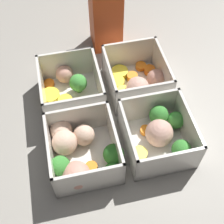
{
  "coord_description": "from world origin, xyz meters",
  "views": [
    {
      "loc": [
        -0.34,
        0.08,
        0.52
      ],
      "look_at": [
        0.0,
        0.0,
        0.03
      ],
      "focal_mm": 50.0,
      "sensor_mm": 36.0,
      "label": 1
    }
  ],
  "objects_px": {
    "container_far_left": "(79,152)",
    "juice_carton": "(106,9)",
    "container_near_left": "(161,134)",
    "container_far_right": "(71,88)",
    "container_near_right": "(138,81)"
  },
  "relations": [
    {
      "from": "container_near_left",
      "to": "container_far_left",
      "type": "bearing_deg",
      "value": 91.13
    },
    {
      "from": "container_near_right",
      "to": "container_far_left",
      "type": "bearing_deg",
      "value": 133.54
    },
    {
      "from": "container_near_left",
      "to": "juice_carton",
      "type": "xyz_separation_m",
      "value": [
        0.29,
        0.04,
        0.07
      ]
    },
    {
      "from": "container_far_right",
      "to": "juice_carton",
      "type": "distance_m",
      "value": 0.19
    },
    {
      "from": "juice_carton",
      "to": "container_far_left",
      "type": "bearing_deg",
      "value": 159.14
    },
    {
      "from": "container_near_right",
      "to": "juice_carton",
      "type": "xyz_separation_m",
      "value": [
        0.16,
        0.03,
        0.07
      ]
    },
    {
      "from": "container_far_right",
      "to": "juice_carton",
      "type": "xyz_separation_m",
      "value": [
        0.14,
        -0.11,
        0.07
      ]
    },
    {
      "from": "container_near_right",
      "to": "juice_carton",
      "type": "relative_size",
      "value": 0.65
    },
    {
      "from": "container_near_right",
      "to": "container_far_right",
      "type": "xyz_separation_m",
      "value": [
        0.01,
        0.14,
        0.0
      ]
    },
    {
      "from": "container_far_left",
      "to": "juice_carton",
      "type": "height_order",
      "value": "juice_carton"
    },
    {
      "from": "container_far_left",
      "to": "container_far_right",
      "type": "distance_m",
      "value": 0.15
    },
    {
      "from": "container_far_right",
      "to": "juice_carton",
      "type": "bearing_deg",
      "value": -36.27
    },
    {
      "from": "container_far_right",
      "to": "container_near_right",
      "type": "bearing_deg",
      "value": -94.96
    },
    {
      "from": "container_near_right",
      "to": "container_far_right",
      "type": "relative_size",
      "value": 0.96
    },
    {
      "from": "container_near_left",
      "to": "container_far_left",
      "type": "relative_size",
      "value": 0.87
    }
  ]
}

